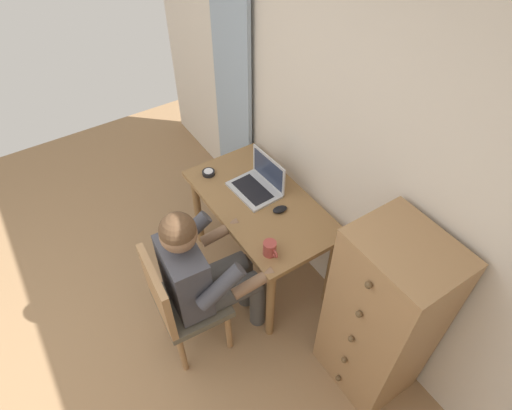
{
  "coord_description": "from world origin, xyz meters",
  "views": [
    {
      "loc": [
        1.4,
        0.69,
        2.74
      ],
      "look_at": [
        -0.19,
        1.72,
        0.83
      ],
      "focal_mm": 30.26,
      "sensor_mm": 36.0,
      "label": 1
    }
  ],
  "objects_px": {
    "coffee_mug": "(270,249)",
    "desk": "(260,213)",
    "dresser": "(381,318)",
    "computer_mouse": "(280,209)",
    "laptop": "(259,183)",
    "desk_clock": "(209,173)",
    "person_seated": "(205,271)",
    "chair": "(180,301)"
  },
  "relations": [
    {
      "from": "desk_clock",
      "to": "dresser",
      "type": "bearing_deg",
      "value": 10.44
    },
    {
      "from": "desk_clock",
      "to": "coffee_mug",
      "type": "bearing_deg",
      "value": -2.69
    },
    {
      "from": "desk",
      "to": "laptop",
      "type": "xyz_separation_m",
      "value": [
        -0.11,
        0.06,
        0.17
      ]
    },
    {
      "from": "chair",
      "to": "person_seated",
      "type": "height_order",
      "value": "person_seated"
    },
    {
      "from": "desk",
      "to": "person_seated",
      "type": "relative_size",
      "value": 0.93
    },
    {
      "from": "dresser",
      "to": "coffee_mug",
      "type": "xyz_separation_m",
      "value": [
        -0.64,
        -0.31,
        0.15
      ]
    },
    {
      "from": "computer_mouse",
      "to": "dresser",
      "type": "bearing_deg",
      "value": 12.11
    },
    {
      "from": "laptop",
      "to": "coffee_mug",
      "type": "xyz_separation_m",
      "value": [
        0.51,
        -0.26,
        -0.0
      ]
    },
    {
      "from": "person_seated",
      "to": "laptop",
      "type": "relative_size",
      "value": 3.38
    },
    {
      "from": "chair",
      "to": "desk_clock",
      "type": "distance_m",
      "value": 0.93
    },
    {
      "from": "laptop",
      "to": "coffee_mug",
      "type": "height_order",
      "value": "laptop"
    },
    {
      "from": "dresser",
      "to": "laptop",
      "type": "distance_m",
      "value": 1.16
    },
    {
      "from": "dresser",
      "to": "desk_clock",
      "type": "height_order",
      "value": "dresser"
    },
    {
      "from": "laptop",
      "to": "desk_clock",
      "type": "xyz_separation_m",
      "value": [
        -0.32,
        -0.22,
        -0.04
      ]
    },
    {
      "from": "desk",
      "to": "laptop",
      "type": "distance_m",
      "value": 0.21
    },
    {
      "from": "laptop",
      "to": "coffee_mug",
      "type": "bearing_deg",
      "value": -26.66
    },
    {
      "from": "chair",
      "to": "computer_mouse",
      "type": "height_order",
      "value": "chair"
    },
    {
      "from": "laptop",
      "to": "computer_mouse",
      "type": "bearing_deg",
      "value": -0.66
    },
    {
      "from": "dresser",
      "to": "coffee_mug",
      "type": "relative_size",
      "value": 10.39
    },
    {
      "from": "desk",
      "to": "computer_mouse",
      "type": "bearing_deg",
      "value": 19.92
    },
    {
      "from": "computer_mouse",
      "to": "coffee_mug",
      "type": "height_order",
      "value": "coffee_mug"
    },
    {
      "from": "coffee_mug",
      "to": "person_seated",
      "type": "bearing_deg",
      "value": -110.64
    },
    {
      "from": "dresser",
      "to": "computer_mouse",
      "type": "xyz_separation_m",
      "value": [
        -0.89,
        -0.06,
        0.12
      ]
    },
    {
      "from": "laptop",
      "to": "chair",
      "type": "bearing_deg",
      "value": -65.99
    },
    {
      "from": "desk",
      "to": "desk_clock",
      "type": "relative_size",
      "value": 12.37
    },
    {
      "from": "dresser",
      "to": "desk_clock",
      "type": "bearing_deg",
      "value": -169.56
    },
    {
      "from": "coffee_mug",
      "to": "desk",
      "type": "bearing_deg",
      "value": 153.7
    },
    {
      "from": "chair",
      "to": "computer_mouse",
      "type": "distance_m",
      "value": 0.85
    },
    {
      "from": "dresser",
      "to": "computer_mouse",
      "type": "distance_m",
      "value": 0.9
    },
    {
      "from": "computer_mouse",
      "to": "desk_clock",
      "type": "height_order",
      "value": "computer_mouse"
    },
    {
      "from": "dresser",
      "to": "person_seated",
      "type": "relative_size",
      "value": 1.05
    },
    {
      "from": "person_seated",
      "to": "desk_clock",
      "type": "height_order",
      "value": "person_seated"
    },
    {
      "from": "person_seated",
      "to": "desk",
      "type": "bearing_deg",
      "value": 114.96
    },
    {
      "from": "laptop",
      "to": "desk_clock",
      "type": "height_order",
      "value": "laptop"
    },
    {
      "from": "chair",
      "to": "person_seated",
      "type": "relative_size",
      "value": 0.73
    },
    {
      "from": "person_seated",
      "to": "desk_clock",
      "type": "bearing_deg",
      "value": 149.41
    },
    {
      "from": "desk_clock",
      "to": "coffee_mug",
      "type": "xyz_separation_m",
      "value": [
        0.83,
        -0.04,
        0.03
      ]
    },
    {
      "from": "desk",
      "to": "person_seated",
      "type": "bearing_deg",
      "value": -65.04
    },
    {
      "from": "desk_clock",
      "to": "computer_mouse",
      "type": "bearing_deg",
      "value": 20.46
    },
    {
      "from": "computer_mouse",
      "to": "desk_clock",
      "type": "relative_size",
      "value": 1.11
    },
    {
      "from": "dresser",
      "to": "computer_mouse",
      "type": "bearing_deg",
      "value": -176.37
    },
    {
      "from": "person_seated",
      "to": "desk_clock",
      "type": "relative_size",
      "value": 13.24
    }
  ]
}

